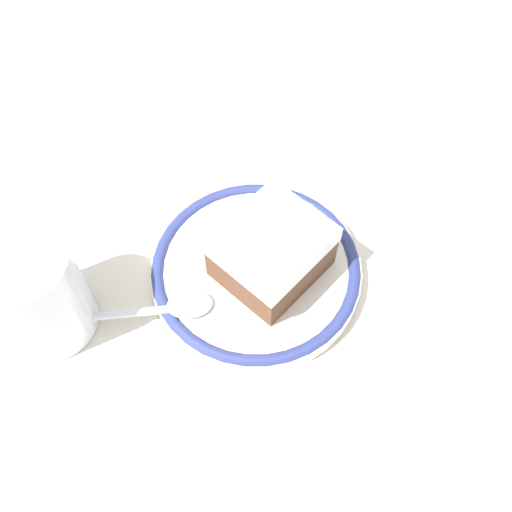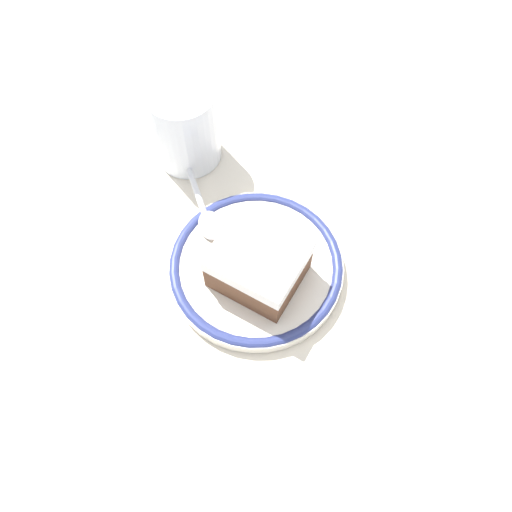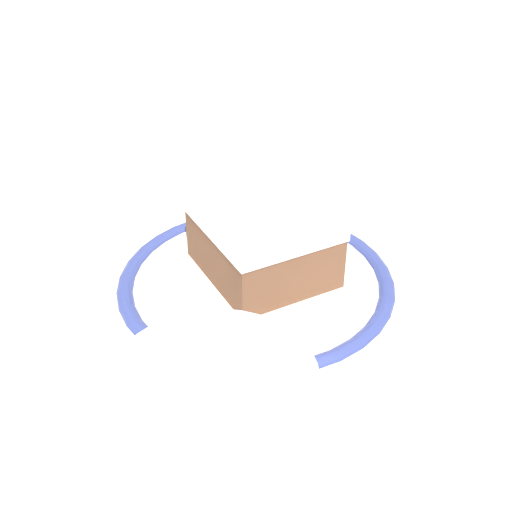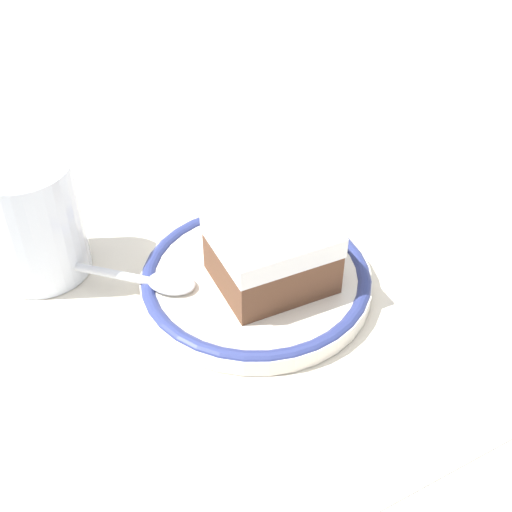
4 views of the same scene
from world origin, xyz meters
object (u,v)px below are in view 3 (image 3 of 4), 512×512
at_px(plate, 256,287).
at_px(cake_slice, 263,237).
at_px(spoon, 282,371).
at_px(cup, 219,477).

distance_m(plate, cake_slice, 0.04).
relative_size(cake_slice, spoon, 0.78).
xyz_separation_m(plate, cup, (-0.11, -0.15, 0.04)).
height_order(plate, spoon, spoon).
bearing_deg(plate, cake_slice, 37.67).
height_order(spoon, cup, cup).
bearing_deg(cup, cake_slice, 52.55).
relative_size(cake_slice, cup, 0.90).
xyz_separation_m(cake_slice, spoon, (-0.05, -0.09, -0.02)).
relative_size(plate, spoon, 1.61).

